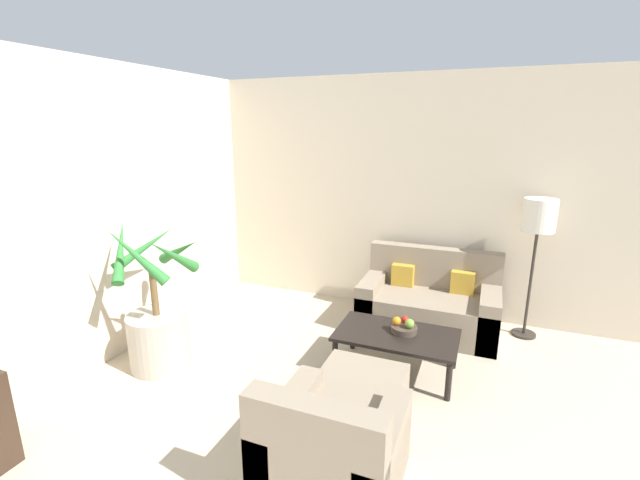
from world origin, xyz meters
TOP-DOWN VIEW (x-y plane):
  - wall_back at (0.00, 6.10)m, footprint 7.62×0.06m
  - potted_palm at (-2.49, 3.93)m, footprint 0.82×0.81m
  - sofa_loveseat at (-0.33, 5.61)m, footprint 1.42×0.77m
  - floor_lamp at (0.65, 5.82)m, footprint 0.31×0.31m
  - coffee_table at (-0.47, 4.63)m, footprint 1.05×0.60m
  - fruit_bowl at (-0.42, 4.68)m, footprint 0.23×0.23m
  - apple_red at (-0.43, 4.75)m, footprint 0.07×0.07m
  - apple_green at (-0.37, 4.66)m, footprint 0.08×0.08m
  - orange_fruit at (-0.49, 4.69)m, footprint 0.07×0.07m
  - armchair at (-0.55, 3.20)m, footprint 0.77×0.79m
  - ottoman at (-0.58, 3.96)m, footprint 0.63×0.50m

SIDE VIEW (x-z plane):
  - ottoman at x=-0.58m, z-range 0.00..0.35m
  - armchair at x=-0.55m, z-range -0.13..0.66m
  - sofa_loveseat at x=-0.33m, z-range -0.14..0.70m
  - coffee_table at x=-0.47m, z-range 0.14..0.52m
  - fruit_bowl at x=-0.42m, z-range 0.37..0.43m
  - potted_palm at x=-2.49m, z-range -0.28..1.09m
  - apple_red at x=-0.43m, z-range 0.43..0.50m
  - orange_fruit at x=-0.49m, z-range 0.43..0.50m
  - apple_green at x=-0.37m, z-range 0.43..0.51m
  - floor_lamp at x=0.65m, z-range 0.49..1.95m
  - wall_back at x=0.00m, z-range 0.00..2.70m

